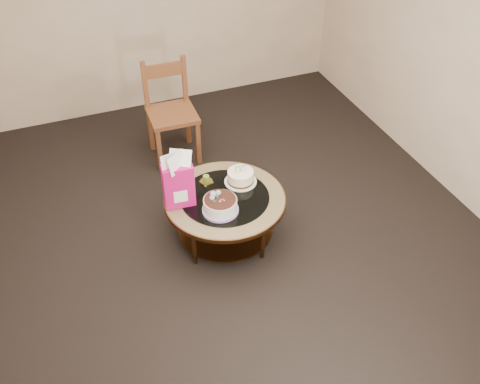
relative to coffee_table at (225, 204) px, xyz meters
name	(u,v)px	position (x,y,z in m)	size (l,w,h in m)	color
ground	(226,236)	(0.00, 0.00, -0.38)	(5.00, 5.00, 0.00)	black
room_walls	(222,79)	(0.00, 0.00, 1.16)	(4.52, 5.02, 2.61)	beige
coffee_table	(225,204)	(0.00, 0.00, 0.00)	(1.02, 1.02, 0.46)	#563518
decorated_cake	(220,206)	(-0.10, -0.15, 0.14)	(0.29, 0.29, 0.17)	#A58BC5
cream_cake	(241,177)	(0.19, 0.13, 0.13)	(0.28, 0.28, 0.18)	white
gift_bag	(178,180)	(-0.37, 0.06, 0.32)	(0.26, 0.20, 0.49)	#C01263
pillar_candle	(206,180)	(-0.08, 0.24, 0.11)	(0.11, 0.11, 0.08)	tan
dining_chair	(171,111)	(-0.07, 1.39, 0.14)	(0.48, 0.48, 1.02)	brown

